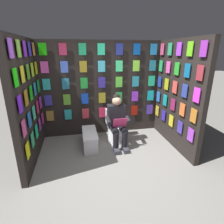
{
  "coord_description": "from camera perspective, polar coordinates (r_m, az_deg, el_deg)",
  "views": [
    {
      "loc": [
        0.63,
        2.61,
        2.1
      ],
      "look_at": [
        -0.1,
        -1.02,
        0.85
      ],
      "focal_mm": 29.28,
      "sensor_mm": 36.0,
      "label": 1
    }
  ],
  "objects": [
    {
      "name": "display_wall_back",
      "position": [
        4.65,
        -3.3,
        7.14
      ],
      "size": [
        3.07,
        0.14,
        2.34
      ],
      "color": "black",
      "rests_on": "ground"
    },
    {
      "name": "ground_plane",
      "position": [
        3.41,
        1.87,
        -19.35
      ],
      "size": [
        30.0,
        30.0,
        0.0
      ],
      "primitive_type": "plane",
      "color": "gray"
    },
    {
      "name": "display_wall_right",
      "position": [
        3.77,
        -24.79,
        2.69
      ],
      "size": [
        0.14,
        1.85,
        2.34
      ],
      "color": "black",
      "rests_on": "ground"
    },
    {
      "name": "person_reading",
      "position": [
        4.11,
        1.74,
        -2.78
      ],
      "size": [
        0.53,
        0.69,
        1.19
      ],
      "rotation": [
        0.0,
        0.0,
        0.02
      ],
      "color": "black",
      "rests_on": "ground"
    },
    {
      "name": "comic_longbox_near",
      "position": [
        4.22,
        -6.92,
        -8.45
      ],
      "size": [
        0.32,
        0.79,
        0.38
      ],
      "rotation": [
        0.0,
        0.0,
        -0.01
      ],
      "color": "silver",
      "rests_on": "ground"
    },
    {
      "name": "display_wall_left",
      "position": [
        4.25,
        19.72,
        4.98
      ],
      "size": [
        0.14,
        1.85,
        2.34
      ],
      "color": "black",
      "rests_on": "ground"
    },
    {
      "name": "toilet",
      "position": [
        4.41,
        1.01,
        -5.03
      ],
      "size": [
        0.41,
        0.56,
        0.77
      ],
      "rotation": [
        0.0,
        0.0,
        0.02
      ],
      "color": "white",
      "rests_on": "ground"
    }
  ]
}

